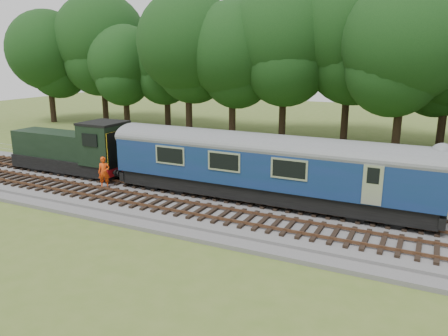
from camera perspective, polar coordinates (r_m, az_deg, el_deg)
The scene contains 9 objects.
ground at distance 26.01m, azimuth -8.31°, elevation -4.12°, with size 120.00×120.00×0.00m, color #4C6425.
ballast at distance 25.95m, azimuth -8.32°, elevation -3.75°, with size 70.00×7.00×0.35m, color #4C4C4F.
track_north at distance 26.99m, azimuth -6.67°, elevation -2.44°, with size 67.20×2.40×0.21m.
track_south at distance 24.65m, azimuth -10.44°, elevation -4.24°, with size 67.20×2.40×0.21m.
fence at distance 29.64m, azimuth -3.41°, elevation -1.66°, with size 64.00×0.12×1.00m, color #6B6054, non-canonical shape.
tree_line at distance 45.29m, azimuth 7.56°, elevation 3.89°, with size 70.00×8.00×18.00m, color black, non-canonical shape.
dmu_railcar at distance 23.79m, azimuth 5.42°, elevation 0.75°, with size 18.05×2.86×3.88m.
shunter_loco at distance 31.52m, azimuth -19.00°, elevation 2.24°, with size 8.91×2.60×3.38m.
worker at distance 27.63m, azimuth -15.40°, elevation -0.54°, with size 0.70×0.46×1.92m, color #DE3F0B.
Camera 1 is at (14.11, -20.24, 8.22)m, focal length 35.00 mm.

